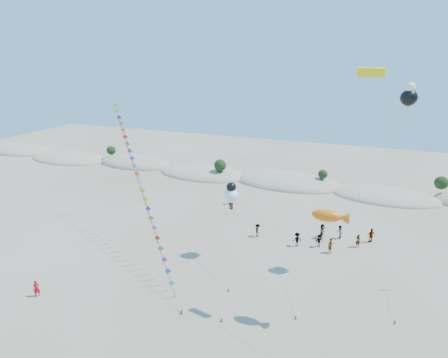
% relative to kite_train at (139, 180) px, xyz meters
% --- Properties ---
extents(dune_ridge, '(145.30, 11.49, 5.57)m').
position_rel_kite_train_xyz_m(dune_ridge, '(12.08, 28.84, -8.06)').
color(dune_ridge, gray).
rests_on(dune_ridge, ground).
extents(kite_train, '(18.75, 17.66, 16.11)m').
position_rel_kite_train_xyz_m(kite_train, '(0.00, 0.00, 0.00)').
color(kite_train, '#3F2D1E').
rests_on(kite_train, ground).
extents(fish_kite, '(9.22, 3.99, 10.02)m').
position_rel_kite_train_xyz_m(fish_kite, '(21.22, -5.73, 1.32)').
color(fish_kite, '#3F2D1E').
rests_on(fish_kite, ground).
extents(cartoon_kite_low, '(3.07, 7.59, 8.59)m').
position_rel_kite_train_xyz_m(cartoon_kite_low, '(10.34, 1.77, -0.88)').
color(cartoon_kite_low, '#3F2D1E').
rests_on(cartoon_kite_low, ground).
extents(cartoon_kite_high, '(8.19, 12.53, 19.09)m').
position_rel_kite_train_xyz_m(cartoon_kite_high, '(26.39, 5.12, 9.65)').
color(cartoon_kite_high, '#3F2D1E').
rests_on(cartoon_kite_high, ground).
extents(parafoil_kite, '(2.02, 10.84, 20.55)m').
position_rel_kite_train_xyz_m(parafoil_kite, '(22.95, -3.65, 11.43)').
color(parafoil_kite, '#3F2D1E').
rests_on(parafoil_kite, ground).
extents(flyer_foreground, '(0.69, 0.70, 1.62)m').
position_rel_kite_train_xyz_m(flyer_foreground, '(-3.81, -12.02, -7.36)').
color(flyer_foreground, '#AF0E19').
rests_on(flyer_foreground, ground).
extents(beachgoers, '(35.01, 11.75, 1.87)m').
position_rel_kite_train_xyz_m(beachgoers, '(19.75, 8.87, -7.32)').
color(beachgoers, slate).
rests_on(beachgoers, ground).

